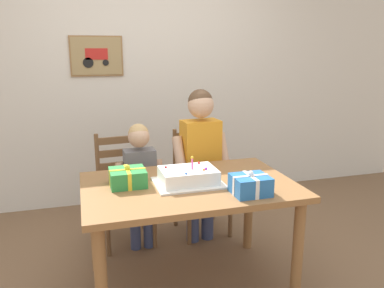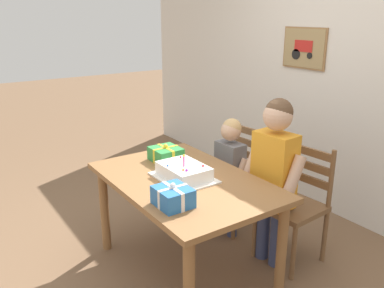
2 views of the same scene
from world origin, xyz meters
name	(u,v)px [view 1 (image 1 of 2)]	position (x,y,z in m)	size (l,w,h in m)	color
ground_plane	(189,284)	(0.00, 0.00, 0.00)	(20.00, 20.00, 0.00)	brown
back_wall	(143,79)	(0.00, 1.74, 1.30)	(6.40, 0.11, 2.60)	silver
dining_table	(189,198)	(0.00, 0.00, 0.65)	(1.38, 0.90, 0.75)	olive
birthday_cake	(188,177)	(-0.01, 0.00, 0.80)	(0.44, 0.34, 0.19)	white
gift_box_red_large	(128,177)	(-0.39, 0.08, 0.80)	(0.23, 0.22, 0.14)	#2D8E42
gift_box_beside_cake	(250,185)	(0.31, -0.28, 0.81)	(0.22, 0.20, 0.15)	#286BB7
chair_left	(124,188)	(-0.34, 0.80, 0.47)	(0.45, 0.45, 0.92)	brown
chair_right	(200,181)	(0.33, 0.80, 0.47)	(0.45, 0.45, 0.92)	brown
child_older	(201,151)	(0.27, 0.61, 0.79)	(0.48, 0.28, 1.30)	#38426B
child_younger	(140,175)	(-0.23, 0.61, 0.64)	(0.38, 0.22, 1.05)	#38426B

